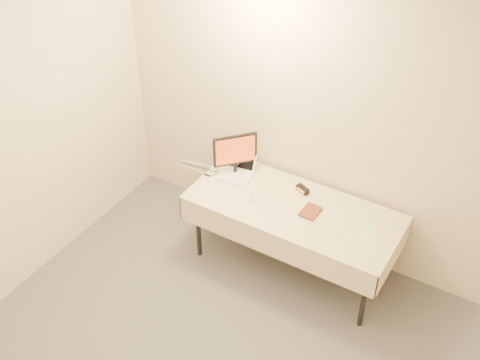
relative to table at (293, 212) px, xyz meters
The scene contains 9 objects.
back_wall 0.81m from the table, 90.00° to the left, with size 4.00×0.10×2.70m, color beige.
table is the anchor object (origin of this frame).
laptop 0.70m from the table, 166.93° to the left, with size 0.35×0.34×0.20m.
monitor 0.77m from the table, 167.96° to the left, with size 0.29×0.32×0.42m.
book 0.18m from the table, ahead, with size 0.15×0.02×0.20m, color #9A491C.
alarm_clock 0.24m from the table, 97.45° to the left, with size 0.14×0.09×0.05m.
clicker 0.40m from the table, 164.85° to the right, with size 0.04×0.08×0.02m, color silver.
paper_form 0.67m from the table, ahead, with size 0.12×0.29×0.00m, color #BCE1B3.
usb_dongle 0.89m from the table, behind, with size 0.06×0.02×0.01m, color black.
Camera 1 is at (1.66, -1.60, 4.09)m, focal length 45.00 mm.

